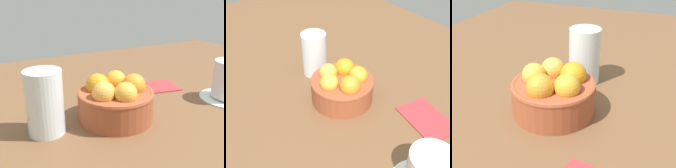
# 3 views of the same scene
# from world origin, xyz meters

# --- Properties ---
(ground_plane) EXTENTS (1.53, 1.07, 0.05)m
(ground_plane) POSITION_xyz_m (0.00, 0.00, -0.02)
(ground_plane) COLOR brown
(terracotta_bowl) EXTENTS (0.15, 0.15, 0.09)m
(terracotta_bowl) POSITION_xyz_m (-0.00, -0.00, 0.04)
(terracotta_bowl) COLOR #9E4C2D
(terracotta_bowl) RESTS_ON ground_plane
(water_glass) EXTENTS (0.06, 0.06, 0.12)m
(water_glass) POSITION_xyz_m (0.13, -0.01, 0.06)
(water_glass) COLOR silver
(water_glass) RESTS_ON ground_plane
(folded_napkin) EXTENTS (0.13, 0.10, 0.01)m
(folded_napkin) POSITION_xyz_m (-0.17, -0.10, 0.00)
(folded_napkin) COLOR #B23338
(folded_napkin) RESTS_ON ground_plane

